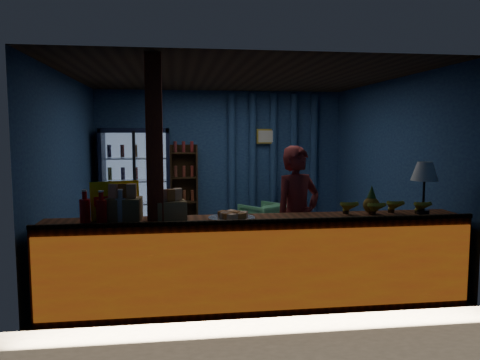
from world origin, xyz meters
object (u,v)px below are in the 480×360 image
object	(u,v)px
table_lamp	(425,173)
pastry_tray	(232,217)
shopkeeper	(297,217)
green_chair	(263,220)

from	to	relation	value
table_lamp	pastry_tray	bearing A→B (deg)	-178.89
pastry_tray	table_lamp	world-z (taller)	table_lamp
shopkeeper	table_lamp	distance (m)	1.49
green_chair	pastry_tray	bearing A→B (deg)	38.36
shopkeeper	green_chair	size ratio (longest dim) A/B	2.56
shopkeeper	pastry_tray	size ratio (longest dim) A/B	3.49
table_lamp	shopkeeper	bearing A→B (deg)	154.34
shopkeeper	table_lamp	size ratio (longest dim) A/B	2.96
shopkeeper	green_chair	distance (m)	2.75
shopkeeper	green_chair	xyz separation A→B (m)	(0.09, 2.69, -0.54)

